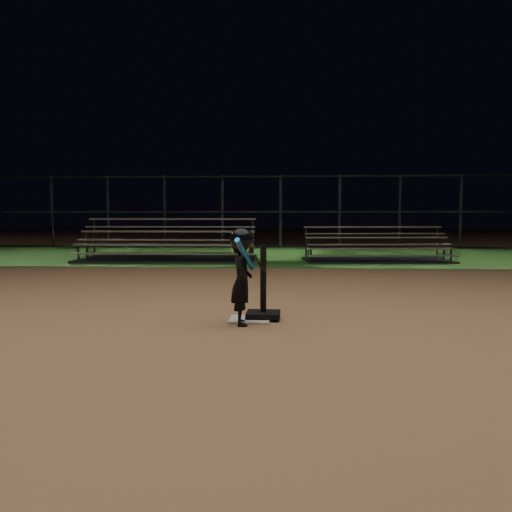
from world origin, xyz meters
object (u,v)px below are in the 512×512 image
Objects in this scene: batting_tee at (263,304)px; child_batter at (242,273)px; bleacher_right at (377,254)px; home_plate at (250,320)px; bleacher_left at (168,252)px.

child_batter is at bearing -121.17° from batting_tee.
child_batter is 8.56m from bleacher_right.
child_batter reaches higher than home_plate.
bleacher_left is (-2.84, 7.66, 0.04)m from batting_tee.
batting_tee is at bearing -41.26° from child_batter.
bleacher_right is (5.22, 0.14, -0.04)m from bleacher_left.
bleacher_left reaches higher than home_plate.
bleacher_left is (-2.63, 8.01, -0.34)m from child_batter.
batting_tee is 0.78× the size of child_batter.
bleacher_right reaches higher than home_plate.
home_plate is at bearing -146.50° from batting_tee.
bleacher_left is at bearing 175.85° from bleacher_right.
child_batter is 0.24× the size of bleacher_left.
bleacher_right is at bearing -27.71° from child_batter.
child_batter is (-0.21, -0.35, 0.38)m from batting_tee.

